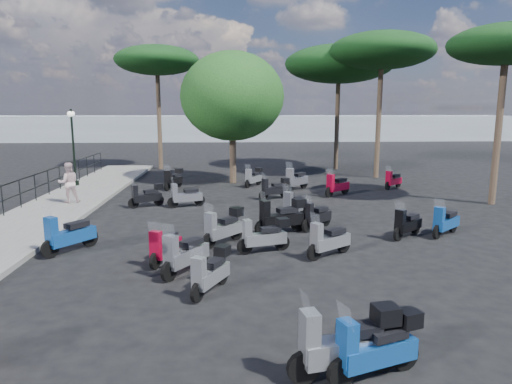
{
  "coord_description": "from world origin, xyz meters",
  "views": [
    {
      "loc": [
        0.44,
        -12.85,
        3.95
      ],
      "look_at": [
        1.18,
        2.03,
        1.2
      ],
      "focal_mm": 32.0,
      "sensor_mm": 36.0,
      "label": 1
    }
  ],
  "objects_px": {
    "broadleaf_tree": "(232,97)",
    "pine_1": "(339,64)",
    "scooter_20": "(281,217)",
    "scooter_4": "(147,196)",
    "scooter_15": "(295,206)",
    "scooter_14": "(316,217)",
    "pine_2": "(157,61)",
    "scooter_25": "(407,224)",
    "scooter_8": "(224,228)",
    "scooter_18": "(376,348)",
    "scooter_22": "(337,186)",
    "scooter_11": "(254,178)",
    "pine_3": "(506,46)",
    "scooter_19": "(328,241)",
    "scooter_2": "(165,247)",
    "scooter_7": "(185,255)",
    "scooter_5": "(173,180)",
    "scooter_10": "(185,196)",
    "scooter_17": "(346,344)",
    "lamp_post_2": "(73,142)",
    "pedestrian_far": "(69,183)",
    "scooter_21": "(275,189)",
    "scooter_9": "(264,236)",
    "scooter_3": "(69,235)",
    "pine_0": "(382,51)",
    "scooter_13": "(211,273)",
    "scooter_16": "(296,180)"
  },
  "relations": [
    {
      "from": "broadleaf_tree",
      "to": "pine_1",
      "type": "height_order",
      "value": "pine_1"
    },
    {
      "from": "scooter_20",
      "to": "scooter_4",
      "type": "bearing_deg",
      "value": 27.66
    },
    {
      "from": "scooter_15",
      "to": "broadleaf_tree",
      "type": "bearing_deg",
      "value": -36.77
    },
    {
      "from": "scooter_14",
      "to": "pine_2",
      "type": "relative_size",
      "value": 0.15
    },
    {
      "from": "scooter_25",
      "to": "scooter_20",
      "type": "bearing_deg",
      "value": 39.34
    },
    {
      "from": "scooter_8",
      "to": "scooter_18",
      "type": "height_order",
      "value": "scooter_8"
    },
    {
      "from": "scooter_22",
      "to": "pine_2",
      "type": "bearing_deg",
      "value": 3.62
    },
    {
      "from": "scooter_11",
      "to": "pine_3",
      "type": "xyz_separation_m",
      "value": [
        9.75,
        -4.85,
        5.91
      ]
    },
    {
      "from": "scooter_8",
      "to": "scooter_14",
      "type": "distance_m",
      "value": 3.39
    },
    {
      "from": "scooter_19",
      "to": "scooter_2",
      "type": "bearing_deg",
      "value": 58.71
    },
    {
      "from": "scooter_7",
      "to": "pine_3",
      "type": "height_order",
      "value": "pine_3"
    },
    {
      "from": "scooter_5",
      "to": "scooter_11",
      "type": "bearing_deg",
      "value": -148.58
    },
    {
      "from": "scooter_4",
      "to": "scooter_10",
      "type": "distance_m",
      "value": 1.57
    },
    {
      "from": "scooter_17",
      "to": "scooter_18",
      "type": "bearing_deg",
      "value": -106.05
    },
    {
      "from": "lamp_post_2",
      "to": "scooter_25",
      "type": "bearing_deg",
      "value": -48.35
    },
    {
      "from": "scooter_20",
      "to": "pedestrian_far",
      "type": "bearing_deg",
      "value": 38.92
    },
    {
      "from": "scooter_21",
      "to": "scooter_9",
      "type": "bearing_deg",
      "value": 149.4
    },
    {
      "from": "scooter_19",
      "to": "scooter_20",
      "type": "relative_size",
      "value": 0.8
    },
    {
      "from": "scooter_7",
      "to": "scooter_11",
      "type": "distance_m",
      "value": 12.63
    },
    {
      "from": "broadleaf_tree",
      "to": "scooter_18",
      "type": "bearing_deg",
      "value": -83.4
    },
    {
      "from": "scooter_3",
      "to": "scooter_19",
      "type": "relative_size",
      "value": 1.09
    },
    {
      "from": "scooter_20",
      "to": "pine_0",
      "type": "distance_m",
      "value": 14.97
    },
    {
      "from": "scooter_20",
      "to": "scooter_5",
      "type": "bearing_deg",
      "value": 6.13
    },
    {
      "from": "pedestrian_far",
      "to": "scooter_13",
      "type": "xyz_separation_m",
      "value": [
        6.17,
        -9.18,
        -0.52
      ]
    },
    {
      "from": "scooter_7",
      "to": "scooter_15",
      "type": "height_order",
      "value": "scooter_7"
    },
    {
      "from": "scooter_18",
      "to": "pine_0",
      "type": "relative_size",
      "value": 0.19
    },
    {
      "from": "scooter_2",
      "to": "scooter_20",
      "type": "xyz_separation_m",
      "value": [
        3.29,
        2.63,
        0.12
      ]
    },
    {
      "from": "scooter_9",
      "to": "pine_2",
      "type": "bearing_deg",
      "value": 0.55
    },
    {
      "from": "scooter_8",
      "to": "scooter_21",
      "type": "xyz_separation_m",
      "value": [
        2.11,
        6.73,
        -0.05
      ]
    },
    {
      "from": "lamp_post_2",
      "to": "scooter_16",
      "type": "relative_size",
      "value": 2.61
    },
    {
      "from": "lamp_post_2",
      "to": "scooter_3",
      "type": "relative_size",
      "value": 2.51
    },
    {
      "from": "scooter_5",
      "to": "scooter_21",
      "type": "distance_m",
      "value": 5.49
    },
    {
      "from": "scooter_11",
      "to": "broadleaf_tree",
      "type": "distance_m",
      "value": 4.39
    },
    {
      "from": "scooter_2",
      "to": "pine_2",
      "type": "relative_size",
      "value": 0.19
    },
    {
      "from": "scooter_22",
      "to": "pine_1",
      "type": "xyz_separation_m",
      "value": [
        2.02,
        9.22,
        6.21
      ]
    },
    {
      "from": "scooter_4",
      "to": "scooter_10",
      "type": "bearing_deg",
      "value": -124.23
    },
    {
      "from": "scooter_10",
      "to": "scooter_20",
      "type": "distance_m",
      "value": 5.44
    },
    {
      "from": "scooter_2",
      "to": "scooter_11",
      "type": "distance_m",
      "value": 11.94
    },
    {
      "from": "scooter_4",
      "to": "scooter_16",
      "type": "bearing_deg",
      "value": -93.34
    },
    {
      "from": "scooter_13",
      "to": "broadleaf_tree",
      "type": "distance_m",
      "value": 15.38
    },
    {
      "from": "scooter_11",
      "to": "pine_0",
      "type": "distance_m",
      "value": 10.14
    },
    {
      "from": "scooter_13",
      "to": "scooter_7",
      "type": "bearing_deg",
      "value": -32.58
    },
    {
      "from": "scooter_14",
      "to": "scooter_8",
      "type": "bearing_deg",
      "value": 72.51
    },
    {
      "from": "scooter_11",
      "to": "scooter_25",
      "type": "relative_size",
      "value": 1.1
    },
    {
      "from": "pedestrian_far",
      "to": "scooter_15",
      "type": "distance_m",
      "value": 9.26
    },
    {
      "from": "scooter_14",
      "to": "pine_1",
      "type": "height_order",
      "value": "pine_1"
    },
    {
      "from": "scooter_19",
      "to": "scooter_25",
      "type": "height_order",
      "value": "scooter_19"
    },
    {
      "from": "scooter_4",
      "to": "scooter_21",
      "type": "bearing_deg",
      "value": -106.51
    },
    {
      "from": "pine_0",
      "to": "scooter_13",
      "type": "bearing_deg",
      "value": -118.21
    },
    {
      "from": "scooter_18",
      "to": "scooter_19",
      "type": "xyz_separation_m",
      "value": [
        0.46,
        5.6,
        -0.04
      ]
    }
  ]
}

